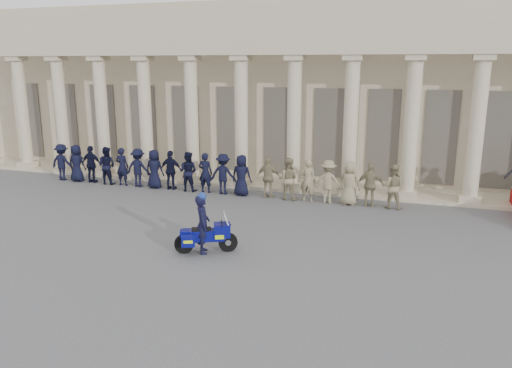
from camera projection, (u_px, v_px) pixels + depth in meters
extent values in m
plane|color=#4E4E51|center=(197.00, 244.00, 16.86)|extent=(90.00, 90.00, 0.00)
cube|color=#BBAB8C|center=(302.00, 88.00, 29.63)|extent=(40.00, 10.00, 9.00)
cube|color=#BBAB8C|center=(271.00, 183.00, 24.96)|extent=(40.00, 2.60, 0.15)
cube|color=#BBAB8C|center=(268.00, 44.00, 22.63)|extent=(35.80, 1.00, 1.00)
cube|color=#BBAB8C|center=(268.00, 18.00, 22.37)|extent=(35.80, 1.00, 1.20)
cube|color=#BBAB8C|center=(28.00, 164.00, 28.53)|extent=(0.90, 0.90, 0.30)
cylinder|color=#BBAB8C|center=(23.00, 112.00, 27.83)|extent=(0.64, 0.64, 5.60)
cube|color=#BBAB8C|center=(17.00, 59.00, 27.14)|extent=(0.85, 0.85, 0.24)
cube|color=#BBAB8C|center=(66.00, 167.00, 27.74)|extent=(0.90, 0.90, 0.30)
cylinder|color=#BBAB8C|center=(61.00, 114.00, 27.04)|extent=(0.64, 0.64, 5.60)
cube|color=#BBAB8C|center=(56.00, 58.00, 26.35)|extent=(0.85, 0.85, 0.24)
cube|color=#BBAB8C|center=(106.00, 170.00, 26.94)|extent=(0.90, 0.90, 0.30)
cylinder|color=#BBAB8C|center=(102.00, 115.00, 26.25)|extent=(0.64, 0.64, 5.60)
cube|color=#BBAB8C|center=(98.00, 58.00, 25.55)|extent=(0.85, 0.85, 0.24)
cube|color=#BBAB8C|center=(148.00, 173.00, 26.15)|extent=(0.90, 0.90, 0.30)
cylinder|color=#BBAB8C|center=(146.00, 117.00, 25.45)|extent=(0.64, 0.64, 5.60)
cube|color=#BBAB8C|center=(142.00, 58.00, 24.76)|extent=(0.85, 0.85, 0.24)
cube|color=#BBAB8C|center=(194.00, 177.00, 25.36)|extent=(0.90, 0.90, 0.30)
cylinder|color=#BBAB8C|center=(192.00, 119.00, 24.66)|extent=(0.64, 0.64, 5.60)
cube|color=#BBAB8C|center=(190.00, 58.00, 23.97)|extent=(0.85, 0.85, 0.24)
cube|color=#BBAB8C|center=(242.00, 181.00, 24.57)|extent=(0.90, 0.90, 0.30)
cylinder|color=#BBAB8C|center=(241.00, 121.00, 23.87)|extent=(0.64, 0.64, 5.60)
cube|color=#BBAB8C|center=(241.00, 58.00, 23.17)|extent=(0.85, 0.85, 0.24)
cube|color=#BBAB8C|center=(293.00, 184.00, 23.77)|extent=(0.90, 0.90, 0.30)
cylinder|color=#BBAB8C|center=(294.00, 123.00, 23.07)|extent=(0.64, 0.64, 5.60)
cube|color=#BBAB8C|center=(295.00, 58.00, 22.38)|extent=(0.85, 0.85, 0.24)
cube|color=#BBAB8C|center=(348.00, 189.00, 22.98)|extent=(0.90, 0.90, 0.30)
cylinder|color=#BBAB8C|center=(350.00, 125.00, 22.28)|extent=(0.64, 0.64, 5.60)
cube|color=#BBAB8C|center=(353.00, 57.00, 21.59)|extent=(0.85, 0.85, 0.24)
cube|color=#BBAB8C|center=(406.00, 193.00, 22.19)|extent=(0.90, 0.90, 0.30)
cylinder|color=#BBAB8C|center=(411.00, 127.00, 21.49)|extent=(0.64, 0.64, 5.60)
cube|color=#BBAB8C|center=(416.00, 57.00, 20.80)|extent=(0.85, 0.85, 0.24)
cube|color=#BBAB8C|center=(469.00, 198.00, 21.40)|extent=(0.90, 0.90, 0.30)
cylinder|color=#BBAB8C|center=(476.00, 130.00, 20.70)|extent=(0.64, 0.64, 5.60)
cube|color=#BBAB8C|center=(484.00, 57.00, 20.00)|extent=(0.85, 0.85, 0.24)
cube|color=black|center=(31.00, 120.00, 30.26)|extent=(1.30, 0.12, 4.20)
cube|color=black|center=(67.00, 122.00, 29.46)|extent=(1.30, 0.12, 4.20)
cube|color=black|center=(105.00, 123.00, 28.67)|extent=(1.30, 0.12, 4.20)
cube|color=black|center=(144.00, 125.00, 27.88)|extent=(1.30, 0.12, 4.20)
cube|color=black|center=(187.00, 127.00, 27.09)|extent=(1.30, 0.12, 4.20)
cube|color=black|center=(231.00, 129.00, 26.29)|extent=(1.30, 0.12, 4.20)
cube|color=black|center=(279.00, 131.00, 25.50)|extent=(1.30, 0.12, 4.20)
cube|color=black|center=(329.00, 133.00, 24.71)|extent=(1.30, 0.12, 4.20)
cube|color=black|center=(383.00, 136.00, 23.91)|extent=(1.30, 0.12, 4.20)
cube|color=black|center=(440.00, 138.00, 23.12)|extent=(1.30, 0.12, 4.20)
cube|color=black|center=(502.00, 141.00, 22.33)|extent=(1.30, 0.12, 4.20)
imported|color=black|center=(62.00, 162.00, 25.77)|extent=(1.22, 0.70, 1.89)
imported|color=black|center=(77.00, 163.00, 25.50)|extent=(0.92, 0.60, 1.89)
imported|color=black|center=(92.00, 164.00, 25.22)|extent=(1.11, 0.46, 1.89)
imported|color=black|center=(107.00, 165.00, 24.95)|extent=(0.92, 0.72, 1.89)
imported|color=black|center=(122.00, 167.00, 24.67)|extent=(0.69, 0.45, 1.89)
imported|color=black|center=(138.00, 168.00, 24.40)|extent=(1.22, 0.70, 1.89)
imported|color=black|center=(154.00, 169.00, 24.13)|extent=(0.92, 0.60, 1.89)
imported|color=black|center=(171.00, 170.00, 23.85)|extent=(1.11, 0.46, 1.89)
imported|color=black|center=(188.00, 171.00, 23.58)|extent=(0.92, 0.72, 1.89)
imported|color=black|center=(205.00, 173.00, 23.31)|extent=(0.69, 0.45, 1.89)
imported|color=black|center=(223.00, 174.00, 23.03)|extent=(1.22, 0.70, 1.89)
imported|color=black|center=(241.00, 175.00, 22.76)|extent=(0.92, 0.60, 1.89)
imported|color=gray|center=(269.00, 177.00, 22.36)|extent=(1.11, 0.46, 1.89)
imported|color=gray|center=(288.00, 179.00, 22.09)|extent=(0.92, 0.72, 1.89)
imported|color=gray|center=(308.00, 180.00, 21.82)|extent=(0.69, 0.45, 1.89)
imported|color=gray|center=(328.00, 182.00, 21.54)|extent=(1.22, 0.70, 1.89)
imported|color=gray|center=(349.00, 183.00, 21.27)|extent=(0.92, 0.60, 1.89)
imported|color=gray|center=(370.00, 185.00, 21.00)|extent=(1.11, 0.46, 1.89)
imported|color=gray|center=(392.00, 186.00, 20.72)|extent=(0.92, 0.72, 1.89)
cylinder|color=black|center=(228.00, 242.00, 16.11)|extent=(0.62, 0.38, 0.62)
cylinder|color=black|center=(184.00, 244.00, 15.95)|extent=(0.62, 0.38, 0.62)
cube|color=#090D6C|center=(207.00, 235.00, 15.97)|extent=(1.15, 0.81, 0.36)
cube|color=#090D6C|center=(222.00, 230.00, 15.99)|extent=(0.67, 0.66, 0.42)
cube|color=silver|center=(222.00, 236.00, 16.04)|extent=(0.31, 0.34, 0.11)
cube|color=#B2BFCC|center=(227.00, 220.00, 15.93)|extent=(0.36, 0.47, 0.50)
cube|color=black|center=(201.00, 230.00, 15.91)|extent=(0.69, 0.55, 0.09)
cube|color=#090D6C|center=(185.00, 234.00, 15.88)|extent=(0.43, 0.43, 0.21)
cube|color=#090D6C|center=(188.00, 241.00, 15.63)|extent=(0.47, 0.37, 0.38)
cube|color=#C3E70C|center=(188.00, 241.00, 15.63)|extent=(0.35, 0.32, 0.09)
cube|color=#090D6C|center=(188.00, 235.00, 16.21)|extent=(0.47, 0.37, 0.38)
cube|color=#C3E70C|center=(188.00, 235.00, 16.21)|extent=(0.35, 0.32, 0.09)
cylinder|color=silver|center=(193.00, 242.00, 16.21)|extent=(0.55, 0.32, 0.09)
cylinder|color=black|center=(222.00, 223.00, 15.93)|extent=(0.31, 0.61, 0.03)
imported|color=black|center=(203.00, 224.00, 15.87)|extent=(0.71, 0.82, 1.91)
sphere|color=navy|center=(202.00, 197.00, 15.65)|extent=(0.28, 0.28, 0.28)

